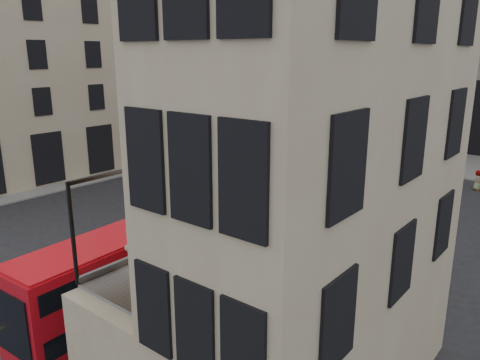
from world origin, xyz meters
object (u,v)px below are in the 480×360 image
Objects in this scene: car_c at (226,153)px; pedestrian_b at (322,158)px; pedestrian_a at (270,143)px; traffic_light_far at (247,133)px; cyclist at (271,177)px; cafe_chair_a at (188,283)px; bus_near at (135,270)px; cafe_chair_c at (264,232)px; traffic_light_near at (265,188)px; pedestrian_e at (164,164)px; bicycle at (177,209)px; cafe_table_far at (282,196)px; pedestrian_c at (378,141)px; car_a at (273,181)px; cafe_chair_d at (315,208)px; street_lamp_a at (165,145)px; bus_far at (242,136)px; car_b at (361,158)px; pedestrian_d at (477,180)px; cafe_table_near at (138,256)px; cafe_table_mid at (232,220)px; street_lamp_b at (349,135)px.

pedestrian_b is at bearing -165.16° from car_c.
traffic_light_far is at bearing -112.29° from pedestrian_a.
cyclist is 26.29m from cafe_chair_a.
bus_near is 6.14m from cafe_chair_c.
traffic_light_far is (-14.00, 16.00, 0.00)m from traffic_light_near.
cafe_chair_a is at bearing 45.35° from pedestrian_e.
pedestrian_b is (0.51, 18.98, 0.36)m from bicycle.
pedestrian_e is 25.33m from cafe_table_far.
pedestrian_c reaches higher than cyclist.
cyclist is at bearing 8.28° from bicycle.
car_a is 19.66m from cafe_chair_d.
traffic_light_far is 10.20m from street_lamp_a.
cyclist is at bearing -36.69° from bus_far.
bus_far is 6.50× the size of pedestrian_e.
pedestrian_d is at bearing -32.59° from car_b.
pedestrian_d is at bearing 86.55° from cafe_table_near.
cafe_chair_c is (12.54, -18.28, 3.97)m from cyclist.
cafe_table_mid is (0.03, 4.11, -0.10)m from cafe_table_near.
car_a is at bearing 109.44° from bus_near.
car_a is (11.80, 0.94, -1.73)m from street_lamp_a.
car_c is at bearing 141.71° from pedestrian_b.
pedestrian_c is at bearing 22.46° from cyclist.
street_lamp_a is at bearing -154.01° from car_b.
car_a is (7.74, -5.65, -2.07)m from bus_far.
pedestrian_c is at bearing 104.24° from cafe_table_near.
cyclist reaches higher than car_a.
cafe_table_far is (11.76, -30.16, 2.76)m from street_lamp_b.
cafe_table_far is 0.88× the size of cafe_chair_c.
bus_near is 6.30× the size of pedestrian_d.
pedestrian_c is at bearing 98.62° from traffic_light_near.
bus_far is 28.04m from cafe_table_far.
car_b is (9.49, 7.12, -2.07)m from bus_far.
cafe_table_mid reaches higher than pedestrian_d.
street_lamp_b is 2.83× the size of pedestrian_e.
cafe_chair_c is (22.77, -15.89, 3.95)m from pedestrian_e.
traffic_light_near is 17.84m from cafe_chair_a.
car_c is (-0.09, -3.41, -1.68)m from traffic_light_far.
cafe_table_far reaches higher than street_lamp_b.
traffic_light_far reaches higher than car_c.
cyclist reaches higher than pedestrian_d.
traffic_light_far is at bearing 68.05° from pedestrian_d.
traffic_light_far is 31.97m from cafe_table_far.
cafe_chair_c is at bearing 73.48° from cafe_table_near.
cafe_chair_d reaches higher than bus_far.
bus_far is at bearing 120.19° from bus_near.
cafe_chair_a reaches higher than pedestrian_c.
bicycle is at bearing -157.47° from traffic_light_near.
street_lamp_a is 13.44m from bicycle.
cafe_table_mid is (18.78, -24.04, 2.33)m from bus_far.
pedestrian_d is (24.78, 11.09, -1.58)m from street_lamp_a.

